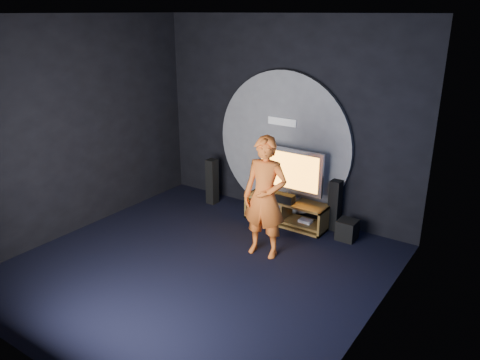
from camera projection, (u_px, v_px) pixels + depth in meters
name	position (u px, v px, depth m)	size (l,w,h in m)	color
floor	(198.00, 267.00, 6.84)	(5.00, 5.00, 0.00)	black
back_wall	(285.00, 119.00, 8.18)	(5.00, 0.04, 3.50)	black
front_wall	(20.00, 216.00, 4.30)	(5.00, 0.04, 3.50)	black
left_wall	(75.00, 128.00, 7.57)	(0.04, 5.00, 3.50)	black
right_wall	(377.00, 191.00, 4.91)	(0.04, 5.00, 3.50)	black
ceiling	(189.00, 13.00, 5.64)	(5.00, 5.00, 0.01)	black
wall_disc_panel	(283.00, 144.00, 8.29)	(2.60, 0.11, 2.60)	#515156
media_console	(287.00, 213.00, 8.18)	(1.47, 0.45, 0.45)	brown
tv	(290.00, 172.00, 7.98)	(1.23, 0.22, 0.90)	#B9B9C1
center_speaker	(283.00, 198.00, 7.97)	(0.40, 0.15, 0.15)	black
remote	(261.00, 196.00, 8.25)	(0.18, 0.05, 0.02)	black
tower_speaker_left	(212.00, 181.00, 8.98)	(0.18, 0.20, 0.88)	black
tower_speaker_right	(335.00, 205.00, 7.89)	(0.18, 0.20, 0.88)	black
subwoofer	(347.00, 230.00, 7.62)	(0.30, 0.30, 0.33)	black
player	(265.00, 198.00, 6.91)	(0.68, 0.45, 1.86)	#CF581C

